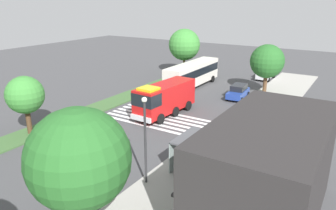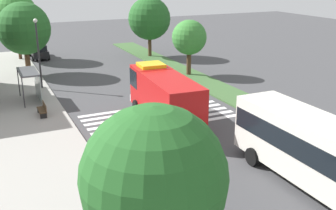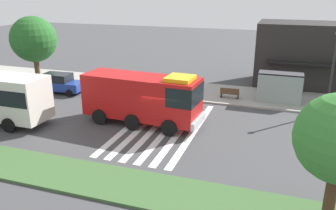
{
  "view_description": "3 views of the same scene",
  "coord_description": "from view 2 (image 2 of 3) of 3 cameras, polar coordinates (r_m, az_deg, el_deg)",
  "views": [
    {
      "loc": [
        26.43,
        18.23,
        12.12
      ],
      "look_at": [
        -1.72,
        0.65,
        1.19
      ],
      "focal_mm": 34.51,
      "sensor_mm": 36.0,
      "label": 1
    },
    {
      "loc": [
        -25.78,
        11.18,
        10.16
      ],
      "look_at": [
        -1.82,
        0.03,
        1.35
      ],
      "focal_mm": 43.35,
      "sensor_mm": 36.0,
      "label": 2
    },
    {
      "loc": [
        7.24,
        -20.67,
        9.18
      ],
      "look_at": [
        0.07,
        0.5,
        1.51
      ],
      "focal_mm": 36.87,
      "sensor_mm": 36.0,
      "label": 3
    }
  ],
  "objects": [
    {
      "name": "crosswalk",
      "position": [
        29.71,
        -1.27,
        -1.55
      ],
      "size": [
        4.95,
        10.93,
        0.01
      ],
      "color": "silver",
      "rests_on": "ground_plane"
    },
    {
      "name": "sidewalk_tree_center",
      "position": [
        43.09,
        -19.59,
        10.1
      ],
      "size": [
        5.19,
        5.19,
        7.16
      ],
      "color": "#47301E",
      "rests_on": "sidewalk"
    },
    {
      "name": "transit_bus",
      "position": [
        20.11,
        22.17,
        -6.77
      ],
      "size": [
        12.0,
        2.87,
        3.47
      ],
      "rotation": [
        0.0,
        0.0,
        3.14
      ],
      "color": "silver",
      "rests_on": "ground_plane"
    },
    {
      "name": "street_lamp",
      "position": [
        37.36,
        -17.8,
        7.69
      ],
      "size": [
        0.36,
        0.36,
        6.11
      ],
      "color": "#2D2D30",
      "rests_on": "sidewalk"
    },
    {
      "name": "bench_near_shelter",
      "position": [
        30.71,
        -17.21,
        -0.58
      ],
      "size": [
        1.6,
        0.5,
        0.9
      ],
      "color": "#4C3823",
      "rests_on": "sidewalk"
    },
    {
      "name": "sidewalk",
      "position": [
        27.78,
        -18.61,
        -3.88
      ],
      "size": [
        60.0,
        5.74,
        0.14
      ],
      "primitive_type": "cube",
      "color": "#9E9B93",
      "rests_on": "ground_plane"
    },
    {
      "name": "fire_hydrant",
      "position": [
        18.29,
        -6.7,
        -13.62
      ],
      "size": [
        0.28,
        0.28,
        0.7
      ],
      "primitive_type": "cylinder",
      "color": "gold",
      "rests_on": "sidewalk"
    },
    {
      "name": "sidewalk_tree_far_west",
      "position": [
        12.13,
        -1.99,
        -10.24
      ],
      "size": [
        4.43,
        4.43,
        6.44
      ],
      "color": "#513823",
      "rests_on": "sidewalk"
    },
    {
      "name": "bus_stop_shelter",
      "position": [
        34.17,
        -18.46,
        3.46
      ],
      "size": [
        3.5,
        1.4,
        2.46
      ],
      "color": "#4C4C51",
      "rests_on": "sidewalk"
    },
    {
      "name": "sidewalk_tree_east",
      "position": [
        50.8,
        -20.66,
        11.9
      ],
      "size": [
        4.88,
        4.88,
        7.7
      ],
      "color": "#47301E",
      "rests_on": "sidewalk"
    },
    {
      "name": "median_strip",
      "position": [
        33.44,
        10.56,
        0.55
      ],
      "size": [
        60.0,
        3.0,
        0.14
      ],
      "primitive_type": "cube",
      "color": "#3D6033",
      "rests_on": "ground_plane"
    },
    {
      "name": "median_tree_center",
      "position": [
        49.6,
        -2.63,
        12.04
      ],
      "size": [
        5.06,
        5.06,
        7.05
      ],
      "color": "#47301E",
      "rests_on": "median_strip"
    },
    {
      "name": "parked_car_east",
      "position": [
        51.75,
        -17.68,
        7.25
      ],
      "size": [
        4.76,
        2.11,
        1.72
      ],
      "rotation": [
        0.0,
        0.0,
        -0.02
      ],
      "color": "black",
      "rests_on": "ground_plane"
    },
    {
      "name": "median_tree_west",
      "position": [
        40.5,
        3.0,
        9.44
      ],
      "size": [
        3.44,
        3.44,
        5.45
      ],
      "color": "#47301E",
      "rests_on": "median_strip"
    },
    {
      "name": "ground_plane",
      "position": [
        29.88,
        -1.42,
        -1.45
      ],
      "size": [
        120.0,
        120.0,
        0.0
      ],
      "primitive_type": "plane",
      "color": "#424244"
    },
    {
      "name": "fire_truck",
      "position": [
        27.86,
        -0.67,
        1.43
      ],
      "size": [
        8.52,
        3.24,
        3.7
      ],
      "rotation": [
        0.0,
        0.0,
        -0.06
      ],
      "color": "#B71414",
      "rests_on": "ground_plane"
    },
    {
      "name": "parked_car_mid",
      "position": [
        17.86,
        -0.44,
        -12.83
      ],
      "size": [
        4.46,
        2.26,
        1.76
      ],
      "rotation": [
        0.0,
        0.0,
        0.06
      ],
      "color": "navy",
      "rests_on": "ground_plane"
    }
  ]
}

